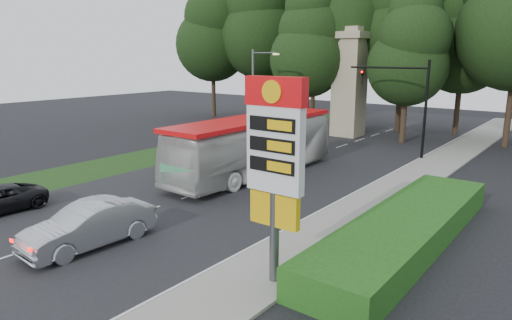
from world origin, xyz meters
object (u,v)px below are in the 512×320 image
Objects in this scene: streetlight_signs at (255,92)px; sedan_silver at (89,225)px; monument at (350,82)px; transit_bus at (254,147)px; traffic_signal_mast at (408,95)px; gas_station_pylon at (275,154)px.

streetlight_signs is 23.86m from sedan_silver.
transit_bus is at bearing -83.26° from monument.
traffic_signal_mast is at bearing 65.10° from transit_bus.
monument reaches higher than transit_bus.
streetlight_signs reaches higher than sedan_silver.
gas_station_pylon is 30.17m from monument.
streetlight_signs is 11.89m from transit_bus.
transit_bus is at bearing 99.65° from sedan_silver.
transit_bus is at bearing -116.68° from traffic_signal_mast.
streetlight_signs is 9.44m from monument.
traffic_signal_mast is 9.76m from monument.
transit_bus reaches higher than sedan_silver.
gas_station_pylon is 22.29m from traffic_signal_mast.
traffic_signal_mast is 0.54× the size of transit_bus.
sedan_silver is at bearing -165.55° from gas_station_pylon.
transit_bus is (-9.16, 10.77, -2.60)m from gas_station_pylon.
streetlight_signs reaches higher than gas_station_pylon.
traffic_signal_mast is at bearing -38.00° from monument.
monument reaches higher than sedan_silver.
gas_station_pylon is 1.29× the size of sedan_silver.
sedan_silver is (8.57, -21.98, -3.56)m from streetlight_signs.
streetlight_signs reaches higher than transit_bus.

